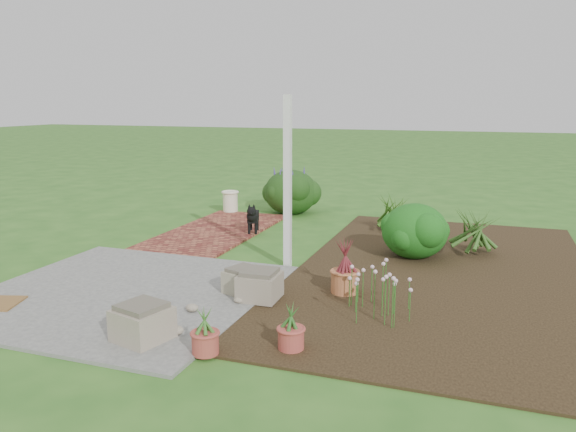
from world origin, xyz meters
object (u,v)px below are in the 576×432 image
(stone_trough_near, at_px, (143,324))
(evergreen_shrub, at_px, (415,229))
(black_dog, at_px, (253,216))
(cream_ceramic_urn, at_px, (230,202))

(stone_trough_near, relative_size, evergreen_shrub, 0.48)
(stone_trough_near, height_order, evergreen_shrub, evergreen_shrub)
(black_dog, xyz_separation_m, evergreen_shrub, (2.98, -0.59, 0.11))
(stone_trough_near, distance_m, black_dog, 4.76)
(black_dog, distance_m, evergreen_shrub, 3.04)
(cream_ceramic_urn, distance_m, evergreen_shrub, 4.83)
(stone_trough_near, height_order, black_dog, black_dog)
(black_dog, xyz_separation_m, cream_ceramic_urn, (-1.26, 1.70, -0.09))
(stone_trough_near, xyz_separation_m, black_dog, (-0.79, 4.69, 0.15))
(stone_trough_near, relative_size, black_dog, 0.83)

